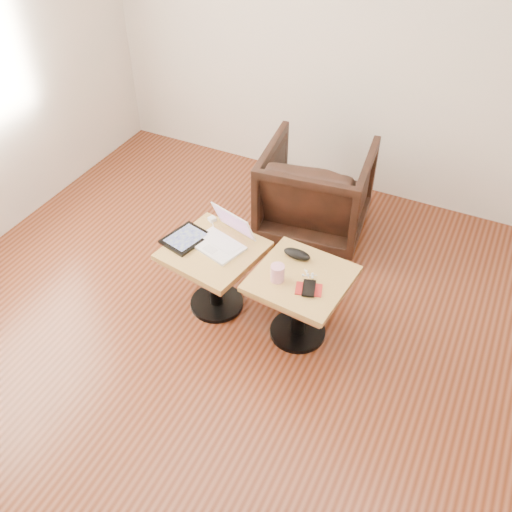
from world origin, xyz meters
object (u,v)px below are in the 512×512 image
at_px(side_table_right, 300,292).
at_px(striped_cup, 277,273).
at_px(side_table_left, 214,263).
at_px(armchair, 316,191).
at_px(laptop, 223,238).

bearing_deg(side_table_right, striped_cup, -138.09).
bearing_deg(side_table_left, armchair, 85.00).
bearing_deg(armchair, side_table_right, 99.38).
bearing_deg(side_table_left, side_table_right, 9.99).
xyz_separation_m(striped_cup, armchair, (-0.19, 1.09, -0.18)).
bearing_deg(striped_cup, laptop, 160.81).
bearing_deg(striped_cup, side_table_right, 36.34).
bearing_deg(side_table_right, side_table_left, -173.85).
relative_size(side_table_left, laptop, 1.63).
distance_m(side_table_right, armchair, 1.05).
xyz_separation_m(side_table_left, laptop, (0.03, 0.07, 0.16)).
bearing_deg(side_table_right, armchair, 112.23).
distance_m(side_table_left, armchair, 1.05).
bearing_deg(laptop, striped_cup, -2.47).
bearing_deg(laptop, armchair, 92.75).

